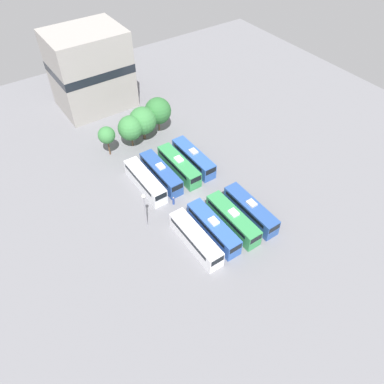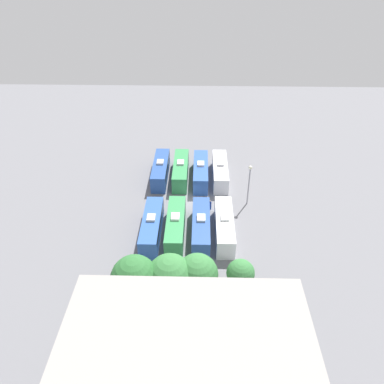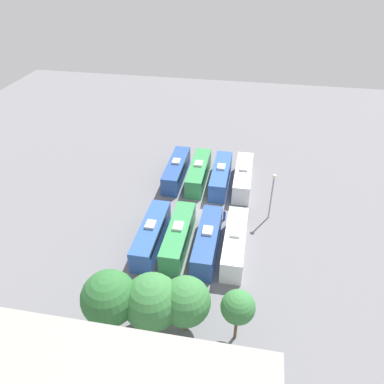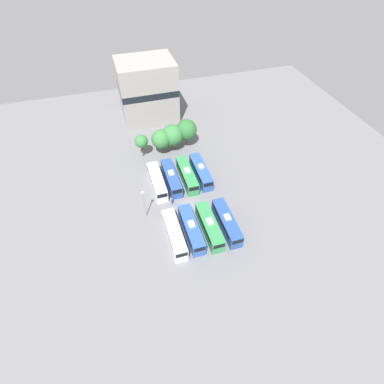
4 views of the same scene
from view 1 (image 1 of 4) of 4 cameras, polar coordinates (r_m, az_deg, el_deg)
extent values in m
plane|color=slate|center=(64.61, 0.45, -1.41)|extent=(118.50, 118.50, 0.00)
cube|color=silver|center=(57.37, 0.55, -7.21)|extent=(2.55, 10.94, 3.02)
cube|color=black|center=(56.85, 0.40, -6.52)|extent=(2.59, 9.30, 0.66)
cube|color=black|center=(54.18, 3.92, -10.43)|extent=(2.24, 0.08, 1.06)
cube|color=#B2B2B7|center=(56.04, 0.56, -6.16)|extent=(1.20, 1.60, 0.35)
cube|color=#2D56A8|center=(58.79, 3.25, -5.54)|extent=(2.55, 10.94, 3.02)
cube|color=black|center=(58.29, 3.13, -4.85)|extent=(2.59, 9.30, 0.66)
cube|color=black|center=(55.66, 6.69, -8.56)|extent=(2.24, 0.08, 1.06)
cube|color=silver|center=(57.50, 3.32, -4.48)|extent=(1.20, 1.60, 0.35)
cube|color=#338C4C|center=(60.17, 6.24, -4.23)|extent=(2.55, 10.94, 3.02)
cube|color=black|center=(59.68, 6.13, -3.55)|extent=(2.59, 9.30, 0.66)
cube|color=black|center=(57.15, 9.76, -7.08)|extent=(2.24, 0.08, 1.06)
cube|color=silver|center=(58.91, 6.36, -3.16)|extent=(1.20, 1.60, 0.35)
cube|color=#284C93|center=(61.89, 8.91, -2.77)|extent=(2.55, 10.94, 3.02)
cube|color=black|center=(61.41, 8.82, -2.10)|extent=(2.59, 9.30, 0.66)
cube|color=black|center=(58.97, 12.46, -5.46)|extent=(2.24, 0.08, 1.06)
cube|color=#B2B2B7|center=(60.67, 9.08, -1.71)|extent=(1.20, 1.60, 0.35)
cube|color=silver|center=(66.41, -7.13, 1.59)|extent=(2.55, 10.94, 3.02)
cube|color=black|center=(66.03, -7.31, 2.25)|extent=(2.59, 9.30, 0.66)
cube|color=black|center=(62.33, -4.74, -0.70)|extent=(2.24, 0.08, 1.06)
cube|color=white|center=(65.27, -7.26, 2.66)|extent=(1.20, 1.60, 0.35)
cube|color=#284C93|center=(67.69, -4.74, 2.85)|extent=(2.55, 10.94, 3.02)
cube|color=black|center=(67.32, -4.90, 3.50)|extent=(2.59, 9.30, 0.66)
cube|color=black|center=(63.67, -2.25, 0.68)|extent=(2.24, 0.08, 1.06)
cube|color=silver|center=(66.57, -4.83, 3.92)|extent=(1.20, 1.60, 0.35)
cube|color=#338C4C|center=(68.96, -2.00, 3.96)|extent=(2.55, 10.94, 3.02)
cube|color=black|center=(68.59, -2.14, 4.60)|extent=(2.59, 9.30, 0.66)
cube|color=black|center=(65.04, 0.61, 1.89)|extent=(2.24, 0.08, 1.06)
cube|color=white|center=(67.86, -2.03, 5.02)|extent=(1.20, 1.60, 0.35)
cube|color=#2D56A8|center=(70.60, 0.23, 5.15)|extent=(2.55, 10.94, 3.02)
cube|color=black|center=(70.24, 0.10, 5.78)|extent=(2.59, 9.30, 0.66)
cube|color=black|center=(66.75, 2.90, 3.20)|extent=(2.24, 0.08, 1.06)
cube|color=#B2B2B7|center=(69.53, 0.23, 6.21)|extent=(1.20, 1.60, 0.35)
cylinder|color=navy|center=(63.71, -2.83, -1.41)|extent=(0.36, 0.36, 1.43)
sphere|color=tan|center=(63.10, -2.86, -0.89)|extent=(0.24, 0.24, 0.24)
cylinder|color=gray|center=(58.88, -7.08, -3.03)|extent=(0.20, 0.20, 6.72)
sphere|color=#EAE5C6|center=(56.30, -7.40, -0.64)|extent=(0.60, 0.60, 0.60)
cylinder|color=brown|center=(74.58, -12.54, 6.68)|extent=(0.31, 0.31, 3.48)
sphere|color=#387A3D|center=(72.86, -12.90, 8.45)|extent=(3.28, 3.28, 3.28)
cylinder|color=brown|center=(76.24, -9.11, 7.78)|extent=(0.36, 0.36, 2.56)
sphere|color=#387A3D|center=(74.48, -9.37, 9.60)|extent=(4.90, 4.90, 4.90)
cylinder|color=brown|center=(77.81, -7.30, 8.81)|extent=(0.53, 0.53, 2.42)
sphere|color=#387A3D|center=(76.00, -7.52, 10.72)|extent=(5.55, 5.55, 5.55)
cylinder|color=brown|center=(79.60, -5.06, 10.19)|extent=(0.31, 0.31, 2.95)
sphere|color=#2D6B33|center=(77.73, -5.22, 12.22)|extent=(5.40, 5.40, 5.40)
cube|color=gray|center=(87.27, -15.24, 17.50)|extent=(15.48, 12.29, 16.86)
cube|color=black|center=(86.90, -15.35, 17.99)|extent=(15.54, 12.35, 1.80)
camera|label=2|loc=(90.28, -23.56, 35.82)|focal=35.00mm
camera|label=3|loc=(82.47, -24.50, 32.37)|focal=35.00mm
camera|label=4|loc=(14.71, 86.57, 12.10)|focal=28.00mm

